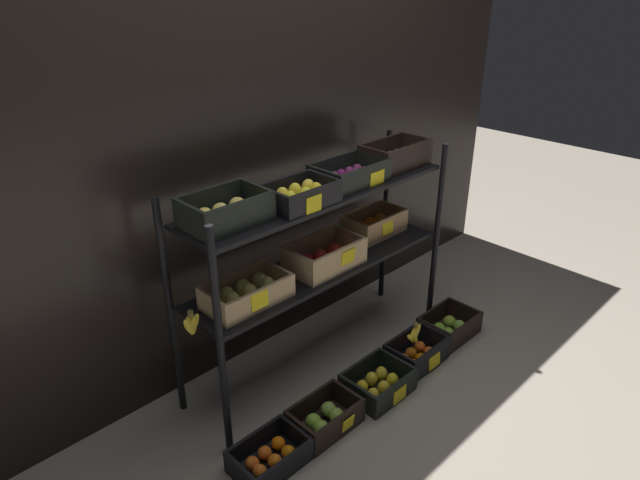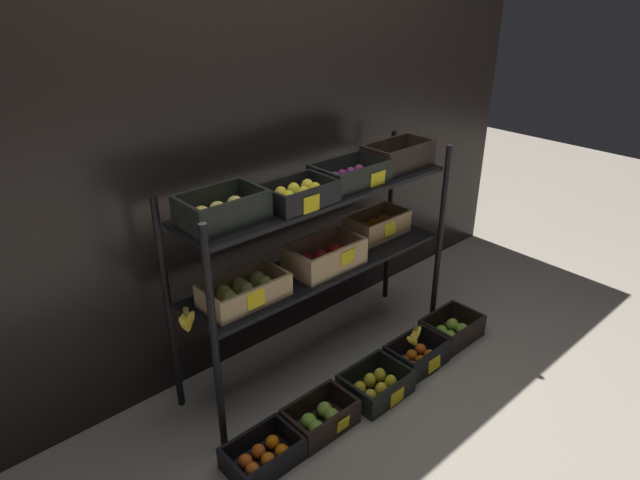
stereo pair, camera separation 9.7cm
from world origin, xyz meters
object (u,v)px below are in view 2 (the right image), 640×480
at_px(crate_ground_lemon, 376,386).
at_px(crate_ground_right_tangerine, 416,357).
at_px(crate_ground_rightmost_apple_green, 451,330).
at_px(crate_ground_tangerine, 263,456).
at_px(display_rack, 320,227).
at_px(banana_bunch_loose, 414,337).
at_px(crate_ground_apple_green, 320,418).

relative_size(crate_ground_lemon, crate_ground_right_tangerine, 1.00).
height_order(crate_ground_right_tangerine, crate_ground_rightmost_apple_green, crate_ground_right_tangerine).
bearing_deg(crate_ground_tangerine, crate_ground_right_tangerine, -0.98).
relative_size(display_rack, crate_ground_lemon, 4.96).
bearing_deg(banana_bunch_loose, crate_ground_rightmost_apple_green, 3.37).
distance_m(crate_ground_right_tangerine, crate_ground_rightmost_apple_green, 0.34).
relative_size(crate_ground_apple_green, crate_ground_rightmost_apple_green, 0.99).
bearing_deg(display_rack, crate_ground_right_tangerine, -48.01).
relative_size(crate_ground_apple_green, crate_ground_right_tangerine, 1.01).
xyz_separation_m(crate_ground_tangerine, banana_bunch_loose, (0.96, -0.02, 0.15)).
height_order(crate_ground_lemon, crate_ground_rightmost_apple_green, crate_ground_rightmost_apple_green).
bearing_deg(crate_ground_rightmost_apple_green, crate_ground_right_tangerine, -176.55).
xyz_separation_m(crate_ground_tangerine, crate_ground_rightmost_apple_green, (1.34, 0.00, 0.01)).
distance_m(display_rack, crate_ground_tangerine, 1.05).
height_order(crate_ground_tangerine, crate_ground_rightmost_apple_green, crate_ground_rightmost_apple_green).
relative_size(display_rack, crate_ground_tangerine, 4.98).
xyz_separation_m(crate_ground_right_tangerine, banana_bunch_loose, (-0.04, -0.00, 0.14)).
distance_m(crate_ground_right_tangerine, banana_bunch_loose, 0.15).
bearing_deg(crate_ground_apple_green, crate_ground_right_tangerine, -0.81).
height_order(crate_ground_tangerine, banana_bunch_loose, banana_bunch_loose).
distance_m(crate_ground_apple_green, crate_ground_lemon, 0.35).
xyz_separation_m(display_rack, crate_ground_apple_green, (-0.34, -0.37, -0.73)).
relative_size(crate_ground_apple_green, crate_ground_lemon, 1.02).
bearing_deg(banana_bunch_loose, crate_ground_tangerine, 178.88).
height_order(display_rack, crate_ground_right_tangerine, display_rack).
bearing_deg(crate_ground_lemon, crate_ground_rightmost_apple_green, 2.41).
bearing_deg(banana_bunch_loose, display_rack, 128.66).
distance_m(display_rack, crate_ground_right_tangerine, 0.89).
bearing_deg(display_rack, banana_bunch_loose, -51.34).
distance_m(crate_ground_apple_green, crate_ground_right_tangerine, 0.68).
bearing_deg(crate_ground_lemon, banana_bunch_loose, 1.17).
distance_m(crate_ground_tangerine, crate_ground_right_tangerine, 1.00).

